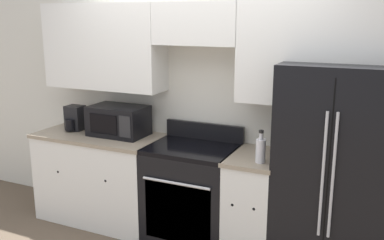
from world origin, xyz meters
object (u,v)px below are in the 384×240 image
(oven_range, at_px, (192,193))
(bottle, at_px, (261,150))
(refrigerator, at_px, (334,171))
(microwave, at_px, (119,121))

(oven_range, bearing_deg, bottle, -12.89)
(refrigerator, bearing_deg, microwave, 179.52)
(oven_range, bearing_deg, refrigerator, 1.94)
(bottle, bearing_deg, oven_range, 167.11)
(oven_range, xyz_separation_m, microwave, (-0.83, 0.06, 0.60))
(microwave, relative_size, bottle, 2.08)
(refrigerator, bearing_deg, bottle, -160.17)
(refrigerator, height_order, microwave, refrigerator)
(oven_range, height_order, refrigerator, refrigerator)
(microwave, bearing_deg, oven_range, -4.09)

